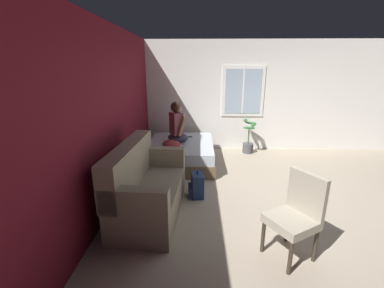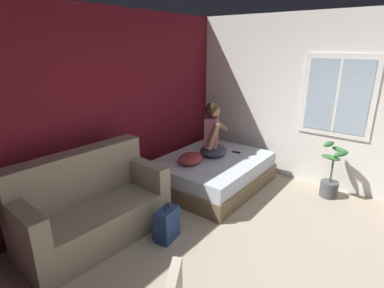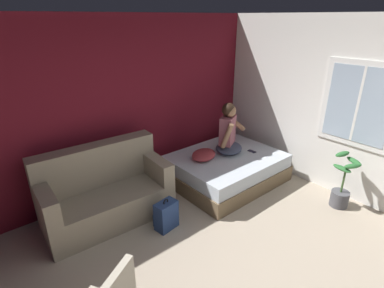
# 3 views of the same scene
# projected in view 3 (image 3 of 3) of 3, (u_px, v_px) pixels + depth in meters

# --- Properties ---
(wall_back_accent) EXTENTS (10.18, 0.16, 2.70)m
(wall_back_accent) POSITION_uv_depth(u_px,v_px,m) (113.00, 109.00, 4.53)
(wall_back_accent) COLOR maroon
(wall_back_accent) RESTS_ON ground
(bed) EXTENTS (1.81, 1.45, 0.48)m
(bed) POSITION_uv_depth(u_px,v_px,m) (226.00, 168.00, 5.15)
(bed) COLOR brown
(bed) RESTS_ON ground
(couch) EXTENTS (1.74, 0.91, 1.04)m
(couch) POSITION_uv_depth(u_px,v_px,m) (105.00, 193.00, 4.15)
(couch) COLOR gray
(couch) RESTS_ON ground
(person_seated) EXTENTS (0.66, 0.63, 0.88)m
(person_seated) POSITION_uv_depth(u_px,v_px,m) (229.00, 133.00, 5.04)
(person_seated) COLOR #383D51
(person_seated) RESTS_ON bed
(backpack) EXTENTS (0.32, 0.27, 0.46)m
(backpack) POSITION_uv_depth(u_px,v_px,m) (166.00, 216.00, 4.00)
(backpack) COLOR navy
(backpack) RESTS_ON ground
(throw_pillow) EXTENTS (0.58, 0.51, 0.14)m
(throw_pillow) POSITION_uv_depth(u_px,v_px,m) (204.00, 155.00, 4.91)
(throw_pillow) COLOR #993338
(throw_pillow) RESTS_ON bed
(cell_phone) EXTENTS (0.08, 0.15, 0.01)m
(cell_phone) POSITION_uv_depth(u_px,v_px,m) (252.00, 151.00, 5.20)
(cell_phone) COLOR black
(cell_phone) RESTS_ON bed
(potted_plant) EXTENTS (0.39, 0.37, 0.85)m
(potted_plant) POSITION_uv_depth(u_px,v_px,m) (342.00, 188.00, 4.43)
(potted_plant) COLOR #4C4C51
(potted_plant) RESTS_ON ground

